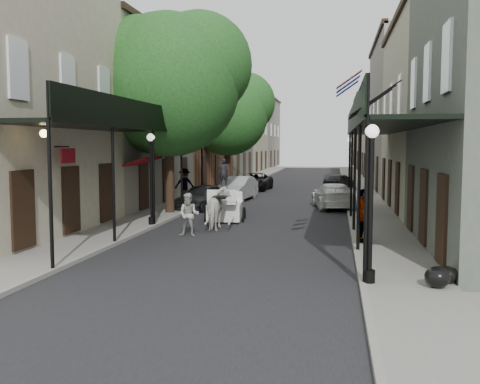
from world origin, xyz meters
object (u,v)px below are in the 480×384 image
at_px(car_left_mid, 237,189).
at_px(car_left_far, 255,182).
at_px(pedestrian_walking, 189,215).
at_px(horse, 219,208).
at_px(tree_near, 178,79).
at_px(lamppost_right_far, 349,167).
at_px(car_right_far, 340,181).
at_px(tree_far, 233,111).
at_px(lamppost_right_near, 371,201).
at_px(carriage, 226,196).
at_px(pedestrian_sidewalk_left, 185,184).
at_px(lamppost_left, 151,177).
at_px(car_right_near, 333,196).
at_px(car_left_near, 202,197).
at_px(pedestrian_sidewalk_right, 363,216).

bearing_deg(car_left_mid, car_left_far, 96.99).
xyz_separation_m(pedestrian_walking, car_left_mid, (-0.60, 12.89, -0.07)).
bearing_deg(horse, tree_near, -61.07).
xyz_separation_m(lamppost_right_far, car_right_far, (-0.50, 8.58, -1.44)).
xyz_separation_m(tree_far, lamppost_right_near, (8.35, -26.18, -3.79)).
bearing_deg(car_left_mid, lamppost_right_near, -64.10).
bearing_deg(tree_near, carriage, -30.75).
height_order(lamppost_right_near, car_left_far, lamppost_right_near).
xyz_separation_m(pedestrian_sidewalk_left, car_left_far, (2.79, 9.13, -0.42)).
bearing_deg(tree_far, pedestrian_sidewalk_left, -98.03).
xyz_separation_m(lamppost_left, car_left_far, (1.43, 18.69, -1.41)).
bearing_deg(pedestrian_sidewalk_left, car_left_mid, -164.73).
bearing_deg(car_right_near, tree_near, 18.29).
xyz_separation_m(lamppost_left, horse, (2.83, 0.00, -1.21)).
height_order(lamppost_right_near, car_right_near, lamppost_right_near).
xyz_separation_m(carriage, pedestrian_sidewalk_left, (-3.91, 6.96, -0.03)).
height_order(lamppost_left, horse, lamppost_left).
height_order(horse, car_right_far, horse).
relative_size(tree_far, lamppost_left, 2.32).
xyz_separation_m(car_left_near, car_right_near, (6.75, 1.71, -0.00)).
bearing_deg(car_right_far, lamppost_right_far, 115.65).
bearing_deg(pedestrian_sidewalk_right, car_right_near, 1.59).
relative_size(tree_far, car_left_far, 1.86).
xyz_separation_m(tree_near, pedestrian_sidewalk_right, (8.40, -6.83, -5.47)).
bearing_deg(horse, car_left_mid, -89.21).
bearing_deg(lamppost_right_far, car_left_far, 135.31).
bearing_deg(car_left_far, lamppost_right_far, -41.32).
bearing_deg(tree_near, car_left_far, 83.97).
bearing_deg(tree_far, car_left_mid, -77.05).
xyz_separation_m(lamppost_right_far, carriage, (-5.65, -9.40, -0.96)).
bearing_deg(horse, carriage, -90.00).
xyz_separation_m(pedestrian_sidewalk_left, car_left_near, (1.88, -3.27, -0.39)).
bearing_deg(car_right_near, car_left_mid, -36.81).
height_order(lamppost_right_far, car_right_far, lamppost_right_far).
bearing_deg(lamppost_right_near, lamppost_right_far, 90.00).
relative_size(car_right_near, car_right_far, 1.29).
bearing_deg(lamppost_left, car_left_far, 85.61).
relative_size(lamppost_right_near, horse, 1.87).
xyz_separation_m(horse, car_right_far, (4.87, 20.58, -0.23)).
height_order(lamppost_right_near, lamppost_left, same).
xyz_separation_m(lamppost_right_near, pedestrian_walking, (-6.10, 6.13, -1.25)).
distance_m(lamppost_left, pedestrian_sidewalk_right, 8.78).
relative_size(tree_far, car_left_mid, 1.94).
distance_m(horse, carriage, 2.63).
bearing_deg(carriage, car_left_far, 87.89).
bearing_deg(pedestrian_sidewalk_left, pedestrian_sidewalk_right, 116.52).
relative_size(carriage, car_left_far, 0.61).
height_order(horse, pedestrian_walking, horse).
distance_m(car_left_mid, car_right_far, 11.39).
bearing_deg(lamppost_right_near, pedestrian_walking, 134.86).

